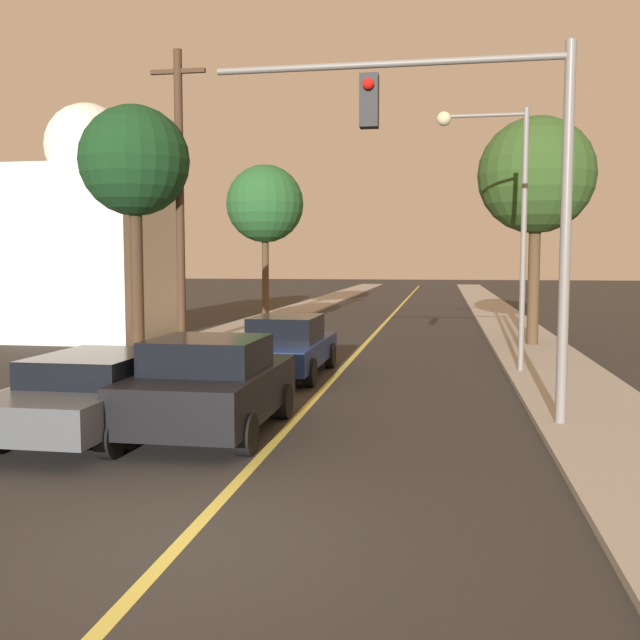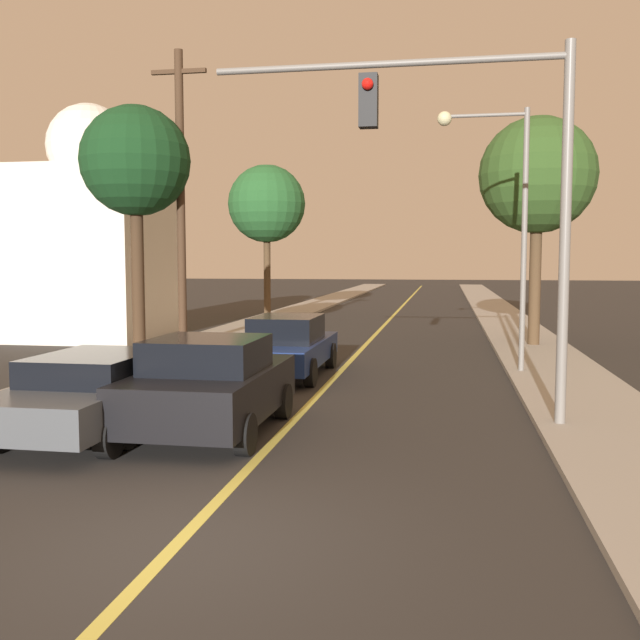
# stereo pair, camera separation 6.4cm
# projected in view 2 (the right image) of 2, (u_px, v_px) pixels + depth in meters

# --- Properties ---
(ground_plane) EXTENTS (200.00, 200.00, 0.00)m
(ground_plane) POSITION_uv_depth(u_px,v_px,m) (177.00, 545.00, 7.23)
(ground_plane) COLOR #2D2B28
(road_surface) EXTENTS (8.40, 80.00, 0.01)m
(road_surface) POSITION_uv_depth(u_px,v_px,m) (400.00, 308.00, 42.56)
(road_surface) COLOR #2D2B28
(road_surface) RESTS_ON ground
(sidewalk_left) EXTENTS (2.50, 80.00, 0.12)m
(sidewalk_left) POSITION_uv_depth(u_px,v_px,m) (311.00, 306.00, 43.50)
(sidewalk_left) COLOR #9E998E
(sidewalk_left) RESTS_ON ground
(sidewalk_right) EXTENTS (2.50, 80.00, 0.12)m
(sidewalk_right) POSITION_uv_depth(u_px,v_px,m) (494.00, 309.00, 41.61)
(sidewalk_right) COLOR #9E998E
(sidewalk_right) RESTS_ON ground
(car_near_lane_front) EXTENTS (2.11, 4.05, 1.62)m
(car_near_lane_front) POSITION_uv_depth(u_px,v_px,m) (210.00, 385.00, 11.81)
(car_near_lane_front) COLOR black
(car_near_lane_front) RESTS_ON ground
(car_near_lane_second) EXTENTS (1.88, 4.72, 1.52)m
(car_near_lane_second) POSITION_uv_depth(u_px,v_px,m) (288.00, 346.00, 17.65)
(car_near_lane_second) COLOR navy
(car_near_lane_second) RESTS_ON ground
(car_outer_lane_front) EXTENTS (2.00, 4.97, 1.35)m
(car_outer_lane_front) POSITION_uv_depth(u_px,v_px,m) (101.00, 389.00, 11.93)
(car_outer_lane_front) COLOR #474C51
(car_outer_lane_front) RESTS_ON ground
(traffic_signal_mast) EXTENTS (6.10, 0.42, 6.35)m
(traffic_signal_mast) POSITION_uv_depth(u_px,v_px,m) (477.00, 164.00, 12.01)
(traffic_signal_mast) COLOR slate
(traffic_signal_mast) RESTS_ON ground
(streetlamp_right) EXTENTS (2.24, 0.36, 6.48)m
(streetlamp_right) POSITION_uv_depth(u_px,v_px,m) (501.00, 200.00, 17.64)
(streetlamp_right) COLOR slate
(streetlamp_right) RESTS_ON ground
(utility_pole_left) EXTENTS (1.60, 0.24, 8.63)m
(utility_pole_left) POSITION_uv_depth(u_px,v_px,m) (181.00, 200.00, 20.22)
(utility_pole_left) COLOR #422D1E
(utility_pole_left) RESTS_ON ground
(tree_left_near) EXTENTS (3.04, 3.04, 7.02)m
(tree_left_near) POSITION_uv_depth(u_px,v_px,m) (136.00, 163.00, 19.72)
(tree_left_near) COLOR #3D2B1C
(tree_left_near) RESTS_ON ground
(tree_left_far) EXTENTS (3.87, 3.87, 7.52)m
(tree_left_far) POSITION_uv_depth(u_px,v_px,m) (267.00, 204.00, 35.70)
(tree_left_far) COLOR #4C3823
(tree_left_far) RESTS_ON ground
(tree_right_near) EXTENTS (3.75, 3.75, 7.38)m
(tree_right_near) POSITION_uv_depth(u_px,v_px,m) (538.00, 176.00, 22.99)
(tree_right_near) COLOR #4C3823
(tree_right_near) RESTS_ON ground
(domed_building_left) EXTENTS (4.81, 4.81, 8.50)m
(domed_building_left) POSITION_uv_depth(u_px,v_px,m) (92.00, 237.00, 26.00)
(domed_building_left) COLOR silver
(domed_building_left) RESTS_ON ground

